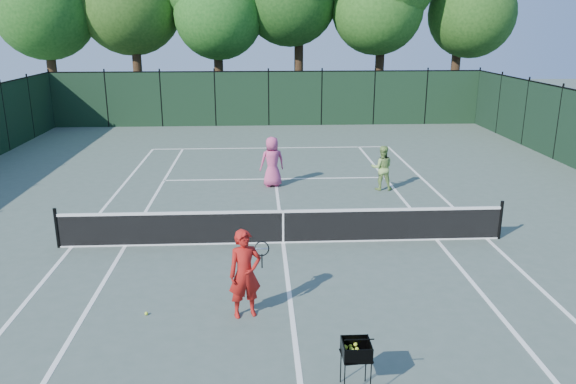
{
  "coord_description": "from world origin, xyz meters",
  "views": [
    {
      "loc": [
        -0.61,
        -13.77,
        5.52
      ],
      "look_at": [
        0.18,
        1.0,
        1.1
      ],
      "focal_mm": 35.0,
      "sensor_mm": 36.0,
      "label": 1
    }
  ],
  "objects_px": {
    "player_pink": "(272,162)",
    "player_green": "(382,168)",
    "ball_hopper": "(356,350)",
    "loose_ball_midcourt": "(146,313)",
    "coach": "(245,274)"
  },
  "relations": [
    {
      "from": "player_pink",
      "to": "ball_hopper",
      "type": "height_order",
      "value": "player_pink"
    },
    {
      "from": "coach",
      "to": "player_pink",
      "type": "bearing_deg",
      "value": 69.08
    },
    {
      "from": "ball_hopper",
      "to": "loose_ball_midcourt",
      "type": "height_order",
      "value": "ball_hopper"
    },
    {
      "from": "player_pink",
      "to": "ball_hopper",
      "type": "xyz_separation_m",
      "value": [
        0.99,
        -11.71,
        -0.18
      ]
    },
    {
      "from": "player_pink",
      "to": "ball_hopper",
      "type": "bearing_deg",
      "value": 80.32
    },
    {
      "from": "ball_hopper",
      "to": "loose_ball_midcourt",
      "type": "relative_size",
      "value": 12.45
    },
    {
      "from": "coach",
      "to": "loose_ball_midcourt",
      "type": "bearing_deg",
      "value": 160.88
    },
    {
      "from": "player_pink",
      "to": "player_green",
      "type": "relative_size",
      "value": 1.14
    },
    {
      "from": "player_green",
      "to": "loose_ball_midcourt",
      "type": "height_order",
      "value": "player_green"
    },
    {
      "from": "coach",
      "to": "loose_ball_midcourt",
      "type": "xyz_separation_m",
      "value": [
        -1.97,
        0.1,
        -0.86
      ]
    },
    {
      "from": "player_pink",
      "to": "player_green",
      "type": "xyz_separation_m",
      "value": [
        3.78,
        -0.64,
        -0.11
      ]
    },
    {
      "from": "loose_ball_midcourt",
      "to": "player_green",
      "type": "bearing_deg",
      "value": 52.5
    },
    {
      "from": "player_pink",
      "to": "loose_ball_midcourt",
      "type": "bearing_deg",
      "value": 58.79
    },
    {
      "from": "coach",
      "to": "ball_hopper",
      "type": "distance_m",
      "value": 3.03
    },
    {
      "from": "coach",
      "to": "ball_hopper",
      "type": "relative_size",
      "value": 2.11
    }
  ]
}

